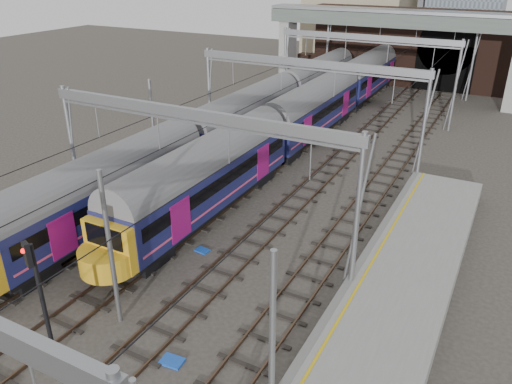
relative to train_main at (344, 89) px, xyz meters
The scene contains 10 objects.
ground 36.70m from the train_main, 86.87° to the right, with size 160.00×160.00×0.00m, color #38332D.
tracks 21.79m from the train_main, 84.70° to the right, with size 14.40×80.00×0.22m.
overhead_line 15.73m from the train_main, 82.44° to the right, with size 16.80×80.00×8.00m.
retaining_wall 15.85m from the train_main, 77.53° to the left, with size 28.00×2.75×9.00m.
overbridge 10.76m from the train_main, 78.04° to the left, with size 28.00×3.00×9.25m.
train_main is the anchor object (origin of this frame).
train_second 13.52m from the train_main, 107.21° to the right, with size 2.74×47.53×4.73m.
signal_near_centre 37.46m from the train_main, 88.20° to the right, with size 0.41×0.48×5.21m.
equip_cover_b 28.40m from the train_main, 85.97° to the right, with size 0.73×0.52×0.09m, color blue.
equip_cover_c 36.01m from the train_main, 81.27° to the right, with size 0.87×0.62×0.10m, color blue.
Camera 1 is at (13.15, -10.30, 14.05)m, focal length 35.00 mm.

